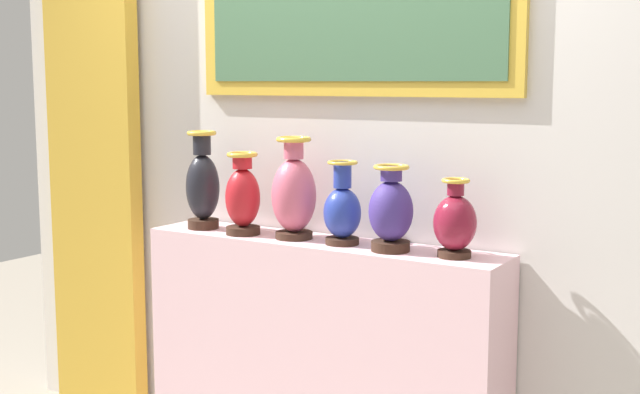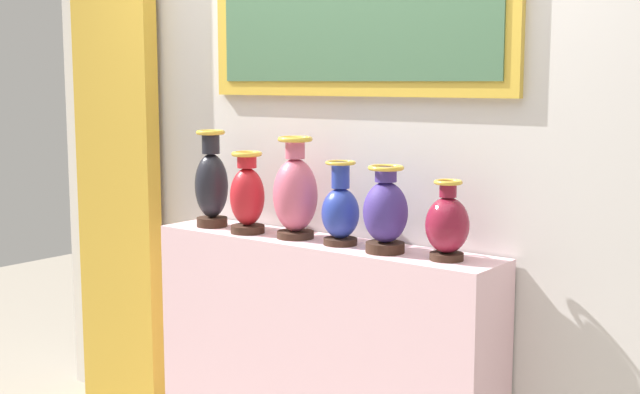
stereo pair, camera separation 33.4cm
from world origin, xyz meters
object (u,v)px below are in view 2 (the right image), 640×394
object	(u,v)px
vase_rose	(295,193)
vase_cobalt	(340,210)
vase_onyx	(211,184)
vase_crimson	(247,196)
vase_burgundy	(447,225)
vase_indigo	(385,213)

from	to	relation	value
vase_rose	vase_cobalt	bearing A→B (deg)	-0.25
vase_onyx	vase_crimson	distance (m)	0.23
vase_onyx	vase_rose	bearing A→B (deg)	1.25
vase_crimson	vase_burgundy	xyz separation A→B (m)	(0.93, 0.03, -0.03)
vase_onyx	vase_burgundy	size ratio (longest dim) A/B	1.47
vase_crimson	vase_burgundy	distance (m)	0.93
vase_rose	vase_crimson	bearing A→B (deg)	-172.12
vase_crimson	vase_indigo	bearing A→B (deg)	0.97
vase_burgundy	vase_onyx	bearing A→B (deg)	-179.47
vase_indigo	vase_crimson	bearing A→B (deg)	-179.03
vase_crimson	vase_indigo	distance (m)	0.68
vase_burgundy	vase_crimson	bearing A→B (deg)	-177.97
vase_onyx	vase_crimson	size ratio (longest dim) A/B	1.23
vase_onyx	vase_crimson	xyz separation A→B (m)	(0.23, -0.02, -0.03)
vase_onyx	vase_cobalt	size ratio (longest dim) A/B	1.29
vase_crimson	vase_cobalt	distance (m)	0.46
vase_indigo	vase_burgundy	xyz separation A→B (m)	(0.25, 0.02, -0.02)
vase_crimson	vase_cobalt	size ratio (longest dim) A/B	1.05
vase_onyx	vase_cobalt	xyz separation A→B (m)	(0.69, 0.01, -0.05)
vase_rose	vase_indigo	bearing A→B (deg)	-2.64
vase_indigo	vase_rose	bearing A→B (deg)	177.36
vase_cobalt	vase_burgundy	distance (m)	0.47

